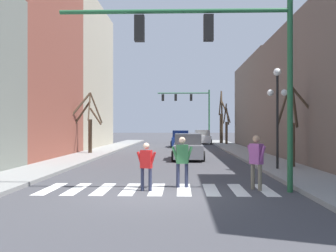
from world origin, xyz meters
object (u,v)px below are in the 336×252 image
object	(u,v)px
car_at_intersection	(180,139)
street_tree_right_mid	(226,125)
street_tree_left_mid	(222,121)
traffic_signal_near	(221,50)
pedestrian_on_right_sidewalk	(182,158)
pedestrian_on_left_sidewalk	(256,158)
street_tree_left_far	(88,123)
street_lamp_right_corner	(277,98)
traffic_signal_far	(190,104)
pedestrian_waiting_at_curb	(146,162)
street_tree_right_near	(294,129)
car_parked_left_far	(188,148)
car_parked_right_far	(202,137)

from	to	relation	value
car_at_intersection	street_tree_right_mid	bearing A→B (deg)	-50.42
street_tree_left_mid	traffic_signal_near	bearing A→B (deg)	-95.93
traffic_signal_near	pedestrian_on_right_sidewalk	xyz separation A→B (m)	(-1.24, 0.86, -3.54)
pedestrian_on_left_sidewalk	street_tree_left_far	bearing A→B (deg)	173.18
street_lamp_right_corner	pedestrian_on_left_sidewalk	size ratio (longest dim) A/B	2.57
traffic_signal_far	pedestrian_waiting_at_curb	distance (m)	36.41
street_tree_right_near	pedestrian_waiting_at_curb	bearing A→B (deg)	-135.22
car_parked_left_far	pedestrian_waiting_at_curb	xyz separation A→B (m)	(-1.56, -12.18, 0.16)
car_parked_left_far	street_tree_left_far	bearing A→B (deg)	61.79
street_lamp_right_corner	pedestrian_on_right_sidewalk	bearing A→B (deg)	-132.54
car_at_intersection	street_tree_right_mid	xyz separation A→B (m)	(5.19, 4.29, 1.52)
traffic_signal_far	street_tree_left_mid	size ratio (longest dim) A/B	1.07
street_tree_left_far	car_at_intersection	bearing A→B (deg)	59.17
car_parked_right_far	street_tree_right_near	bearing A→B (deg)	-174.02
street_tree_left_mid	pedestrian_waiting_at_curb	bearing A→B (deg)	-99.92
traffic_signal_far	street_tree_left_mid	bearing A→B (deg)	-28.72
traffic_signal_near	pedestrian_on_left_sidewalk	xyz separation A→B (m)	(1.22, 0.40, -3.50)
traffic_signal_near	pedestrian_waiting_at_curb	world-z (taller)	traffic_signal_near
street_lamp_right_corner	street_tree_left_mid	distance (m)	28.51
pedestrian_waiting_at_curb	street_tree_left_far	bearing A→B (deg)	125.16
pedestrian_on_left_sidewalk	street_tree_right_mid	size ratio (longest dim) A/B	0.40
car_parked_left_far	street_tree_left_far	xyz separation A→B (m)	(-7.29, 3.91, 1.59)
car_parked_left_far	car_parked_right_far	distance (m)	22.81
traffic_signal_near	car_at_intersection	world-z (taller)	traffic_signal_near
pedestrian_waiting_at_curb	street_tree_right_near	xyz separation A→B (m)	(6.66, 6.61, 1.06)
car_parked_left_far	street_tree_left_far	distance (m)	8.43
traffic_signal_near	street_tree_right_near	distance (m)	8.33
traffic_signal_near	car_parked_right_far	xyz separation A→B (m)	(1.29, 34.96, -3.78)
pedestrian_on_right_sidewalk	street_tree_left_mid	world-z (taller)	street_tree_left_mid
pedestrian_on_left_sidewalk	traffic_signal_far	bearing A→B (deg)	144.59
traffic_signal_far	car_at_intersection	bearing A→B (deg)	-98.13
traffic_signal_near	pedestrian_on_right_sidewalk	distance (m)	3.85
pedestrian_waiting_at_curb	street_tree_right_mid	size ratio (longest dim) A/B	0.34
traffic_signal_far	car_parked_right_far	size ratio (longest dim) A/B	1.37
pedestrian_waiting_at_curb	street_tree_right_near	distance (m)	9.44
traffic_signal_near	pedestrian_waiting_at_curb	xyz separation A→B (m)	(-2.41, 0.08, -3.64)
traffic_signal_far	street_tree_left_mid	xyz separation A→B (m)	(3.66, -2.00, -2.18)
pedestrian_waiting_at_curb	traffic_signal_far	bearing A→B (deg)	101.88
pedestrian_on_left_sidewalk	street_tree_left_far	distance (m)	18.38
traffic_signal_near	pedestrian_on_left_sidewalk	distance (m)	3.72
car_at_intersection	traffic_signal_near	bearing A→B (deg)	-177.22
traffic_signal_near	street_tree_right_near	world-z (taller)	traffic_signal_near
street_tree_left_mid	street_tree_left_far	size ratio (longest dim) A/B	1.37
street_tree_right_near	street_tree_left_far	distance (m)	15.61
street_lamp_right_corner	pedestrian_on_left_sidewalk	bearing A→B (deg)	-110.50
street_tree_right_near	street_lamp_right_corner	bearing A→B (deg)	-136.63
traffic_signal_far	street_lamp_right_corner	bearing A→B (deg)	-83.82
car_parked_left_far	pedestrian_on_left_sidewalk	bearing A→B (deg)	-170.11
traffic_signal_near	street_tree_right_mid	bearing A→B (deg)	83.11
traffic_signal_near	pedestrian_on_right_sidewalk	bearing A→B (deg)	145.18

